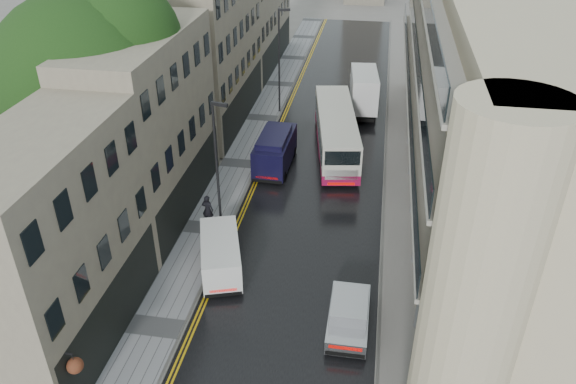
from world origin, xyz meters
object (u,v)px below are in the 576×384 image
(white_lorry, at_px, (353,97))
(lamp_post_near, at_px, (217,173))
(cream_bus, at_px, (322,152))
(navy_van, at_px, (255,160))
(tree_far, at_px, (172,53))
(silver_hatchback, at_px, (328,335))
(pedestrian, at_px, (208,210))
(lamp_post_far, at_px, (279,63))
(tree_near, at_px, (88,109))
(white_van, at_px, (204,276))

(white_lorry, height_order, lamp_post_near, lamp_post_near)
(cream_bus, bearing_deg, navy_van, -168.22)
(lamp_post_near, bearing_deg, cream_bus, 73.65)
(tree_far, height_order, silver_hatchback, tree_far)
(pedestrian, bearing_deg, white_lorry, -106.95)
(white_lorry, bearing_deg, lamp_post_near, -114.59)
(cream_bus, distance_m, silver_hatchback, 16.56)
(silver_hatchback, relative_size, pedestrian, 2.17)
(tree_far, bearing_deg, lamp_post_far, 30.54)
(silver_hatchback, distance_m, lamp_post_near, 10.93)
(tree_near, bearing_deg, white_lorry, 50.82)
(cream_bus, bearing_deg, lamp_post_far, 106.40)
(cream_bus, bearing_deg, white_van, -117.12)
(tree_far, relative_size, lamp_post_far, 1.44)
(cream_bus, distance_m, white_van, 14.39)
(silver_hatchback, bearing_deg, white_lorry, 91.41)
(tree_near, height_order, pedestrian, tree_near)
(lamp_post_near, xyz_separation_m, lamp_post_far, (0.06, 18.77, 0.18))
(tree_far, xyz_separation_m, cream_bus, (12.31, -5.57, -4.66))
(tree_near, height_order, tree_far, tree_near)
(tree_near, distance_m, lamp_post_far, 19.25)
(tree_near, relative_size, white_lorry, 1.97)
(tree_far, distance_m, white_van, 21.45)
(pedestrian, bearing_deg, cream_bus, -121.73)
(white_lorry, bearing_deg, tree_near, -135.00)
(cream_bus, xyz_separation_m, navy_van, (-4.41, -1.70, -0.16))
(tree_far, relative_size, navy_van, 2.27)
(pedestrian, height_order, lamp_post_far, lamp_post_far)
(cream_bus, bearing_deg, pedestrian, -136.97)
(tree_near, xyz_separation_m, pedestrian, (6.63, -0.30, -5.85))
(white_van, bearing_deg, lamp_post_far, 73.12)
(pedestrian, distance_m, lamp_post_near, 3.53)
(cream_bus, xyz_separation_m, pedestrian, (-5.97, -7.73, -0.48))
(tree_far, height_order, lamp_post_far, tree_far)
(tree_near, relative_size, white_van, 3.03)
(white_van, bearing_deg, pedestrian, 86.89)
(navy_van, xyz_separation_m, lamp_post_far, (-0.40, 11.69, 3.03))
(silver_hatchback, bearing_deg, navy_van, 113.89)
(tree_far, xyz_separation_m, white_lorry, (13.75, 4.24, -4.36))
(tree_far, distance_m, lamp_post_far, 8.89)
(silver_hatchback, distance_m, navy_van, 16.11)
(navy_van, bearing_deg, tree_near, -143.72)
(white_van, xyz_separation_m, pedestrian, (-1.57, 5.96, 0.03))
(white_lorry, distance_m, navy_van, 12.92)
(cream_bus, bearing_deg, tree_far, 146.36)
(white_lorry, xyz_separation_m, white_van, (-5.85, -23.50, -0.81))
(cream_bus, height_order, white_lorry, white_lorry)
(navy_van, bearing_deg, tree_far, 138.72)
(white_lorry, relative_size, silver_hatchback, 1.67)
(silver_hatchback, height_order, white_van, white_van)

